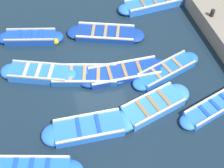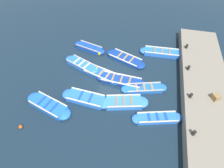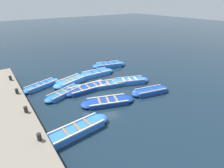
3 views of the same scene
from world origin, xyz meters
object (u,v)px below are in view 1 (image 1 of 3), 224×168
boat_end_of_row (106,34)px  boat_near_quay (89,128)px  boat_tucked (166,70)px  boat_far_corner (124,73)px  bollard_mid_north (212,13)px  buoy_yellow_far (56,41)px  boat_mid_row (154,3)px  boat_alongside (85,75)px  boat_centre (31,37)px  boat_broadside (153,106)px  boat_stern_in (214,107)px  boat_inner_gap (39,73)px

boat_end_of_row → boat_near_quay: boat_near_quay is taller
boat_tucked → boat_near_quay: bearing=25.2°
boat_far_corner → bollard_mid_north: (-4.82, -1.66, 0.82)m
boat_near_quay → buoy_yellow_far: bearing=-85.6°
boat_end_of_row → boat_near_quay: bearing=67.4°
boat_mid_row → boat_alongside: bearing=39.1°
boat_centre → buoy_yellow_far: bearing=152.7°
boat_broadside → boat_stern_in: (-2.31, 0.70, -0.03)m
boat_mid_row → buoy_yellow_far: size_ratio=12.73×
boat_inner_gap → boat_tucked: (-5.31, 1.35, -0.03)m
boat_far_corner → boat_near_quay: (2.12, 2.23, 0.02)m
boat_near_quay → boat_broadside: bearing=-174.6°
boat_broadside → buoy_yellow_far: bearing=-56.9°
boat_centre → boat_near_quay: size_ratio=0.88×
boat_inner_gap → buoy_yellow_far: 2.03m
boat_stern_in → bollard_mid_north: bearing=-114.1°
boat_centre → boat_broadside: bearing=128.3°
buoy_yellow_far → boat_centre: bearing=-27.3°
boat_tucked → boat_alongside: 3.53m
boat_inner_gap → boat_stern_in: (-6.40, 3.65, -0.03)m
boat_inner_gap → boat_far_corner: size_ratio=0.85×
boat_far_corner → boat_near_quay: boat_near_quay is taller
boat_centre → boat_near_quay: 5.71m
boat_centre → boat_far_corner: size_ratio=0.79×
boat_inner_gap → buoy_yellow_far: size_ratio=11.14×
boat_end_of_row → buoy_yellow_far: bearing=-3.4°
boat_inner_gap → boat_centre: bearing=-88.2°
bollard_mid_north → buoy_yellow_far: 7.44m
boat_mid_row → bollard_mid_north: size_ratio=11.26×
boat_tucked → boat_stern_in: bearing=115.3°
boat_far_corner → boat_tucked: bearing=167.8°
boat_mid_row → boat_near_quay: 8.02m
boat_end_of_row → boat_stern_in: 6.05m
boat_far_corner → boat_stern_in: boat_far_corner is taller
boat_tucked → bollard_mid_north: bearing=-146.0°
boat_inner_gap → boat_stern_in: 7.37m
boat_inner_gap → boat_centre: boat_inner_gap is taller
boat_mid_row → boat_near_quay: boat_mid_row is taller
boat_far_corner → buoy_yellow_far: bearing=-47.4°
boat_mid_row → boat_stern_in: boat_mid_row is taller
boat_mid_row → boat_stern_in: bearing=89.9°
buoy_yellow_far → boat_end_of_row: bearing=176.6°
boat_alongside → boat_stern_in: same height
boat_mid_row → boat_alongside: 5.87m
boat_end_of_row → boat_near_quay: 5.21m
bollard_mid_north → boat_stern_in: bearing=65.9°
boat_far_corner → boat_stern_in: size_ratio=1.20×
boat_centre → boat_end_of_row: bearing=168.4°
boat_alongside → boat_end_of_row: bearing=-124.6°
boat_end_of_row → buoy_yellow_far: size_ratio=12.36×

